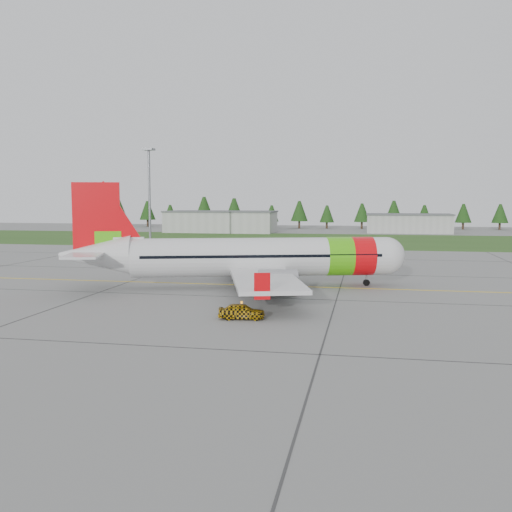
# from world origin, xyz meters

# --- Properties ---
(ground) EXTENTS (320.00, 320.00, 0.00)m
(ground) POSITION_xyz_m (0.00, 0.00, 0.00)
(ground) COLOR gray
(ground) RESTS_ON ground
(aircraft) EXTENTS (37.67, 35.55, 11.68)m
(aircraft) POSITION_xyz_m (0.34, 6.58, 3.37)
(aircraft) COLOR silver
(aircraft) RESTS_ON ground
(follow_me_car) EXTENTS (1.48, 1.69, 3.84)m
(follow_me_car) POSITION_xyz_m (2.79, -10.38, 1.92)
(follow_me_car) COLOR #E8AE0C
(follow_me_car) RESTS_ON ground
(service_van) EXTENTS (1.84, 1.77, 4.73)m
(service_van) POSITION_xyz_m (-18.78, 53.79, 2.36)
(service_van) COLOR white
(service_van) RESTS_ON ground
(grass_strip) EXTENTS (320.00, 50.00, 0.03)m
(grass_strip) POSITION_xyz_m (0.00, 82.00, 0.01)
(grass_strip) COLOR #30561E
(grass_strip) RESTS_ON ground
(taxi_guideline) EXTENTS (120.00, 0.25, 0.02)m
(taxi_guideline) POSITION_xyz_m (0.00, 8.00, 0.01)
(taxi_guideline) COLOR gold
(taxi_guideline) RESTS_ON ground
(hangar_west) EXTENTS (32.00, 14.00, 6.00)m
(hangar_west) POSITION_xyz_m (-30.00, 110.00, 3.00)
(hangar_west) COLOR #A8A8A3
(hangar_west) RESTS_ON ground
(hangar_east) EXTENTS (24.00, 12.00, 5.20)m
(hangar_east) POSITION_xyz_m (25.00, 118.00, 2.60)
(hangar_east) COLOR #A8A8A3
(hangar_east) RESTS_ON ground
(floodlight_mast) EXTENTS (0.50, 0.50, 20.00)m
(floodlight_mast) POSITION_xyz_m (-32.00, 58.00, 10.00)
(floodlight_mast) COLOR slate
(floodlight_mast) RESTS_ON ground
(treeline) EXTENTS (160.00, 8.00, 10.00)m
(treeline) POSITION_xyz_m (0.00, 138.00, 5.00)
(treeline) COLOR #1C3F14
(treeline) RESTS_ON ground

